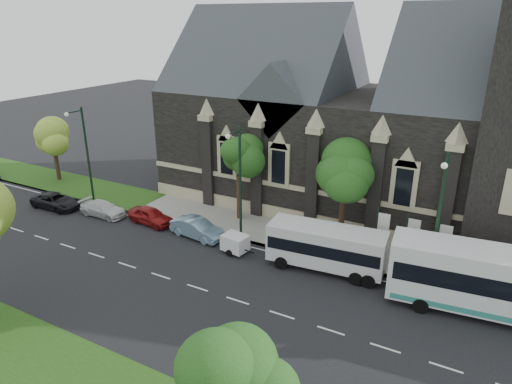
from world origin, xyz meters
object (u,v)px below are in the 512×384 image
Objects in this scene: banner_flag_left at (380,231)px; banner_flag_center at (410,237)px; tree_walk_right at (349,170)px; banner_flag_right at (441,243)px; tree_walk_far at (55,138)px; car_far_white at (103,209)px; street_lamp_near at (439,215)px; street_lamp_mid at (239,178)px; sedan at (197,228)px; street_lamp_far at (85,150)px; shuttle_bus at (326,246)px; box_trailer at (235,243)px; car_far_red at (151,216)px; car_far_black at (56,201)px; tree_walk_left at (242,155)px; tree_park_east at (252,375)px.

banner_flag_left and banner_flag_center have the same top height.
tree_walk_right is 8.05m from banner_flag_right.
tree_walk_far reaches higher than car_far_white.
street_lamp_near is at bearing -27.18° from banner_flag_left.
street_lamp_mid is 5.54m from sedan.
tree_walk_far is 8.42m from street_lamp_far.
banner_flag_center is 0.49× the size of shuttle_bus.
car_far_white is at bearing -176.62° from street_lamp_near.
banner_flag_center is 2.00m from banner_flag_right.
sedan is (-3.96, 0.77, -0.04)m from box_trailer.
street_lamp_near is at bearing -28.06° from tree_walk_right.
street_lamp_mid is 2.06× the size of car_far_white.
street_lamp_near is 3.34m from banner_flag_right.
banner_flag_right is at bearing 0.00° from banner_flag_center.
car_far_red reaches higher than car_far_black.
car_far_red is 0.87× the size of car_far_black.
street_lamp_near is 2.25× the size of banner_flag_right.
box_trailer is at bearing -93.04° from car_far_white.
banner_flag_right is at bearing -73.95° from sedan.
banner_flag_left is at bearing -82.79° from car_far_black.
banner_flag_left is 4.09m from shuttle_bus.
tree_walk_left reaches higher than car_far_red.
banner_flag_left is 0.95× the size of car_far_red.
street_lamp_mid is at bearing -64.77° from sedan.
street_lamp_near is at bearing 76.89° from tree_park_east.
street_lamp_far is 9.07m from car_far_red.
street_lamp_near is 1.97× the size of sedan.
sedan is at bearing 176.22° from shuttle_bus.
tree_walk_right is at bearing 151.94° from street_lamp_near.
tree_walk_right reaches higher than box_trailer.
tree_walk_right is 23.50m from street_lamp_far.
banner_flag_right is 0.95× the size of car_far_red.
tree_walk_far is at bearing 176.57° from box_trailer.
banner_flag_left is (-3.71, 1.91, -2.73)m from street_lamp_near.
street_lamp_far is 2.25× the size of banner_flag_right.
sedan is 14.81m from car_far_black.
tree_walk_left is 22.06m from tree_walk_far.
street_lamp_mid is 2.25× the size of banner_flag_right.
tree_walk_left reaches higher than banner_flag_left.
street_lamp_far reaches higher than car_far_black.
tree_walk_left is 0.85× the size of street_lamp_far.
street_lamp_mid is at bearing 180.00° from street_lamp_near.
car_far_black is (-14.76, -1.22, -0.08)m from sedan.
banner_flag_right reaches higher than shuttle_bus.
banner_flag_right is at bearing -13.60° from tree_walk_right.
street_lamp_near is at bearing 0.00° from street_lamp_mid.
car_far_white is at bearing -172.10° from banner_flag_center.
banner_flag_center is (2.11, 18.32, -2.24)m from tree_park_east.
tree_walk_left is 1.91× the size of banner_flag_left.
tree_walk_right is 2.90× the size of box_trailer.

